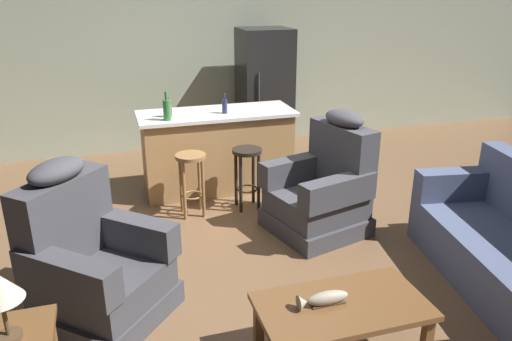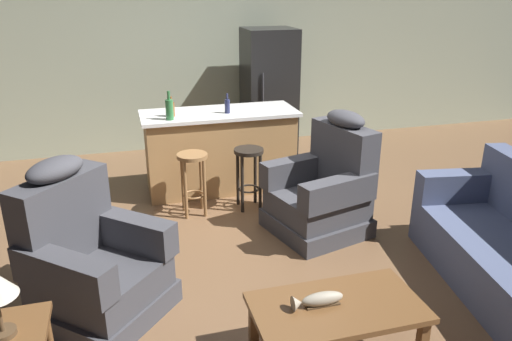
% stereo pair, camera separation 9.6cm
% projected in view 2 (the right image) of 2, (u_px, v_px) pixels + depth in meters
% --- Properties ---
extents(ground_plane, '(12.00, 12.00, 0.00)m').
position_uv_depth(ground_plane, '(250.00, 239.00, 4.87)').
color(ground_plane, brown).
extents(back_wall, '(12.00, 0.05, 2.60)m').
position_uv_depth(back_wall, '(194.00, 59.00, 7.22)').
color(back_wall, '#9EA88E').
rests_on(back_wall, ground_plane).
extents(coffee_table, '(1.10, 0.60, 0.42)m').
position_uv_depth(coffee_table, '(337.00, 312.00, 3.21)').
color(coffee_table, brown).
rests_on(coffee_table, ground_plane).
extents(fish_figurine, '(0.34, 0.10, 0.10)m').
position_uv_depth(fish_figurine, '(318.00, 300.00, 3.16)').
color(fish_figurine, '#4C3823').
rests_on(fish_figurine, coffee_table).
extents(recliner_near_lamp, '(1.19, 1.19, 1.20)m').
position_uv_depth(recliner_near_lamp, '(90.00, 263.00, 3.66)').
color(recliner_near_lamp, '#3D3D42').
rests_on(recliner_near_lamp, ground_plane).
extents(recliner_near_island, '(1.03, 1.03, 1.20)m').
position_uv_depth(recliner_near_island, '(324.00, 190.00, 4.92)').
color(recliner_near_island, '#3D3D42').
rests_on(recliner_near_island, ground_plane).
extents(kitchen_island, '(1.80, 0.70, 0.95)m').
position_uv_depth(kitchen_island, '(220.00, 150.00, 5.91)').
color(kitchen_island, '#AD7F4C').
rests_on(kitchen_island, ground_plane).
extents(bar_stool_left, '(0.32, 0.32, 0.68)m').
position_uv_depth(bar_stool_left, '(193.00, 173.00, 5.24)').
color(bar_stool_left, olive).
rests_on(bar_stool_left, ground_plane).
extents(bar_stool_right, '(0.32, 0.32, 0.68)m').
position_uv_depth(bar_stool_right, '(249.00, 167.00, 5.39)').
color(bar_stool_right, black).
rests_on(bar_stool_right, ground_plane).
extents(refrigerator, '(0.70, 0.69, 1.76)m').
position_uv_depth(refrigerator, '(269.00, 92.00, 7.09)').
color(refrigerator, black).
rests_on(refrigerator, ground_plane).
extents(bottle_tall_green, '(0.08, 0.08, 0.22)m').
position_uv_depth(bottle_tall_green, '(171.00, 109.00, 5.51)').
color(bottle_tall_green, brown).
rests_on(bottle_tall_green, kitchen_island).
extents(bottle_short_amber, '(0.06, 0.06, 0.22)m').
position_uv_depth(bottle_short_amber, '(227.00, 106.00, 5.65)').
color(bottle_short_amber, '#23284C').
rests_on(bottle_short_amber, kitchen_island).
extents(bottle_wine_dark, '(0.08, 0.08, 0.31)m').
position_uv_depth(bottle_wine_dark, '(169.00, 109.00, 5.37)').
color(bottle_wine_dark, '#2D6B38').
rests_on(bottle_wine_dark, kitchen_island).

